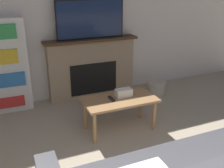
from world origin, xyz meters
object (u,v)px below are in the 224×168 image
bookshelf (7,66)px  tv (91,19)px  coffee_table (120,103)px  fireplace (92,68)px  storage_basket (156,87)px

bookshelf → tv: bearing=0.1°
tv → bookshelf: 1.48m
tv → coffee_table: (-0.03, -1.22, -0.94)m
fireplace → bookshelf: (-1.34, -0.02, 0.20)m
tv → coffee_table: 1.54m
fireplace → tv: tv is taller
bookshelf → storage_basket: bearing=-8.3°
tv → storage_basket: (1.08, -0.36, -1.21)m
fireplace → bookshelf: size_ratio=1.11×
bookshelf → storage_basket: 2.52m
coffee_table → tv: bearing=88.5°
tv → storage_basket: size_ratio=3.29×
fireplace → coffee_table: 1.25m
coffee_table → storage_basket: coffee_table is taller
fireplace → coffee_table: size_ratio=1.64×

